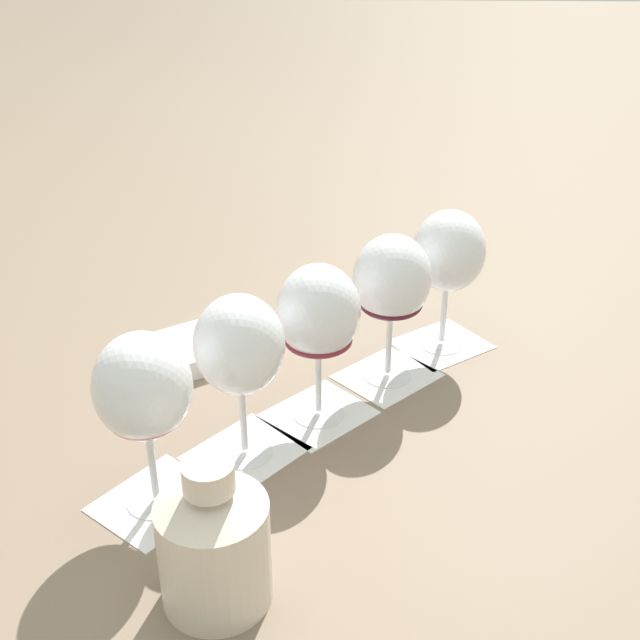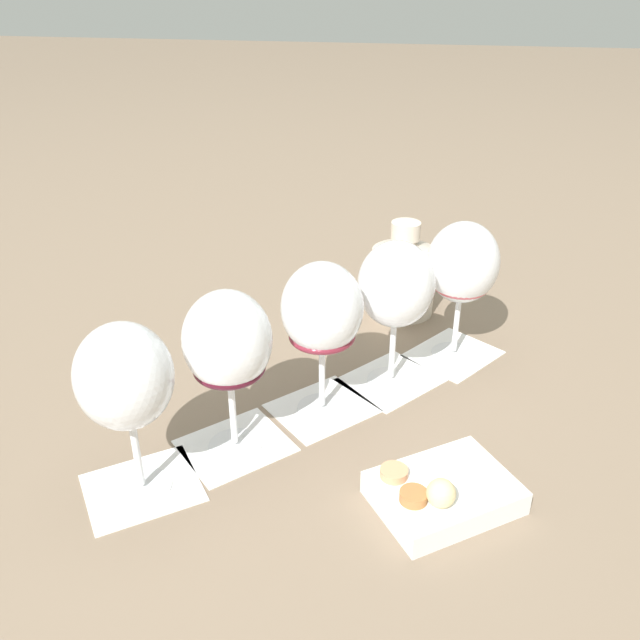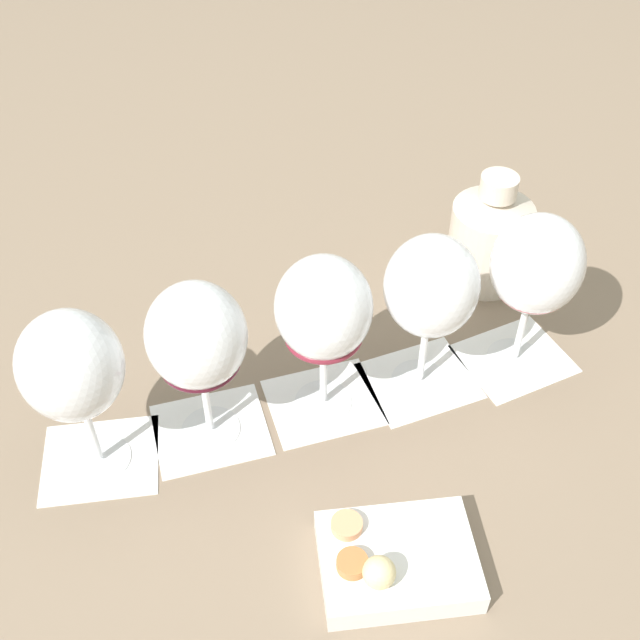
# 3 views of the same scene
# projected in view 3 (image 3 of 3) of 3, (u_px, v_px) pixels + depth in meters

# --- Properties ---
(ground_plane) EXTENTS (8.00, 8.00, 0.00)m
(ground_plane) POSITION_uv_depth(u_px,v_px,m) (323.00, 403.00, 0.88)
(ground_plane) COLOR #7F6B56
(tasting_card_0) EXTENTS (0.15, 0.15, 0.00)m
(tasting_card_0) POSITION_uv_depth(u_px,v_px,m) (514.00, 358.00, 0.92)
(tasting_card_0) COLOR white
(tasting_card_0) RESTS_ON ground_plane
(tasting_card_1) EXTENTS (0.15, 0.15, 0.00)m
(tasting_card_1) POSITION_uv_depth(u_px,v_px,m) (419.00, 380.00, 0.90)
(tasting_card_1) COLOR white
(tasting_card_1) RESTS_ON ground_plane
(tasting_card_2) EXTENTS (0.15, 0.15, 0.00)m
(tasting_card_2) POSITION_uv_depth(u_px,v_px,m) (325.00, 400.00, 0.88)
(tasting_card_2) COLOR white
(tasting_card_2) RESTS_ON ground_plane
(tasting_card_3) EXTENTS (0.15, 0.15, 0.00)m
(tasting_card_3) POSITION_uv_depth(u_px,v_px,m) (211.00, 430.00, 0.85)
(tasting_card_3) COLOR white
(tasting_card_3) RESTS_ON ground_plane
(tasting_card_4) EXTENTS (0.15, 0.15, 0.00)m
(tasting_card_4) POSITION_uv_depth(u_px,v_px,m) (101.00, 459.00, 0.82)
(tasting_card_4) COLOR white
(tasting_card_4) RESTS_ON ground_plane
(wine_glass_0) EXTENTS (0.10, 0.10, 0.20)m
(wine_glass_0) POSITION_uv_depth(u_px,v_px,m) (536.00, 270.00, 0.83)
(wine_glass_0) COLOR white
(wine_glass_0) RESTS_ON tasting_card_0
(wine_glass_1) EXTENTS (0.10, 0.10, 0.20)m
(wine_glass_1) POSITION_uv_depth(u_px,v_px,m) (431.00, 292.00, 0.80)
(wine_glass_1) COLOR white
(wine_glass_1) RESTS_ON tasting_card_1
(wine_glass_2) EXTENTS (0.10, 0.10, 0.20)m
(wine_glass_2) POSITION_uv_depth(u_px,v_px,m) (326.00, 311.00, 0.78)
(wine_glass_2) COLOR white
(wine_glass_2) RESTS_ON tasting_card_2
(wine_glass_3) EXTENTS (0.10, 0.10, 0.20)m
(wine_glass_3) POSITION_uv_depth(u_px,v_px,m) (197.00, 341.00, 0.75)
(wine_glass_3) COLOR white
(wine_glass_3) RESTS_ON tasting_card_3
(wine_glass_4) EXTENTS (0.10, 0.10, 0.20)m
(wine_glass_4) POSITION_uv_depth(u_px,v_px,m) (72.00, 371.00, 0.73)
(wine_glass_4) COLOR white
(wine_glass_4) RESTS_ON tasting_card_4
(ceramic_vase) EXTENTS (0.10, 0.10, 0.15)m
(ceramic_vase) POSITION_uv_depth(u_px,v_px,m) (490.00, 235.00, 0.98)
(ceramic_vase) COLOR beige
(ceramic_vase) RESTS_ON ground_plane
(snack_dish) EXTENTS (0.17, 0.17, 0.06)m
(snack_dish) POSITION_uv_depth(u_px,v_px,m) (395.00, 561.00, 0.72)
(snack_dish) COLOR white
(snack_dish) RESTS_ON ground_plane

